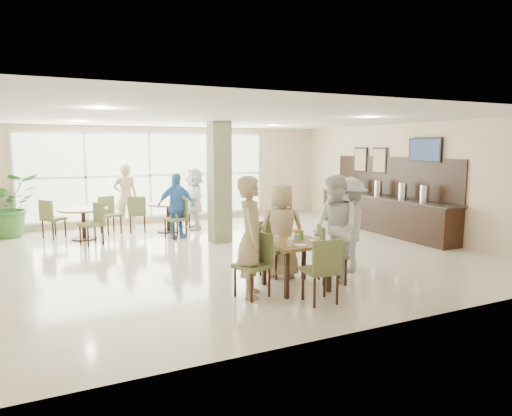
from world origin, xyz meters
name	(u,v)px	position (x,y,z in m)	size (l,w,h in m)	color
ground	(223,254)	(0.00, 0.00, 0.00)	(10.00, 10.00, 0.00)	beige
room_shell	(222,172)	(0.00, 0.00, 1.70)	(10.00, 10.00, 10.00)	white
window_bank	(150,175)	(-0.50, 4.46, 1.40)	(7.00, 0.04, 7.00)	silver
column	(220,182)	(0.40, 1.20, 1.40)	(0.45, 0.45, 2.80)	#7B8059
main_table	(296,248)	(0.19, -2.70, 0.65)	(0.89, 0.89, 0.75)	brown
round_table_left	(83,215)	(-2.48, 2.86, 0.59)	(1.17, 1.17, 0.75)	brown
round_table_right	(168,211)	(-0.38, 2.94, 0.55)	(1.01, 1.01, 0.75)	brown
chairs_main_table	(295,259)	(0.16, -2.70, 0.47)	(2.07, 2.02, 0.95)	#5C6638
chairs_table_left	(85,219)	(-2.44, 2.91, 0.47)	(1.95, 1.85, 0.95)	#5C6638
chairs_table_right	(167,214)	(-0.42, 2.91, 0.47)	(2.00, 1.99, 0.95)	#5C6638
tabletop_clutter	(299,238)	(0.21, -2.72, 0.81)	(0.72, 0.70, 0.21)	white
buffet_counter	(383,211)	(4.70, 0.51, 0.55)	(0.64, 4.70, 1.95)	black
wall_tv	(425,150)	(4.94, -0.60, 2.15)	(0.06, 1.00, 0.58)	black
framed_art_a	(380,161)	(4.95, 1.00, 1.85)	(0.05, 0.55, 0.70)	black
framed_art_b	(361,160)	(4.95, 1.80, 1.85)	(0.05, 0.55, 0.70)	black
potted_plant	(8,205)	(-4.12, 3.97, 0.78)	(1.41, 1.41, 1.57)	#356F2C
teen_left	(251,237)	(-0.60, -2.72, 0.90)	(0.66, 0.43, 1.81)	tan
teen_far	(282,230)	(0.30, -2.01, 0.81)	(0.79, 0.43, 1.62)	tan
teen_right	(335,228)	(0.98, -2.59, 0.89)	(0.86, 0.67, 1.77)	white
teen_standing	(349,224)	(1.58, -2.19, 0.85)	(1.09, 0.63, 1.69)	#B9B8BB
adult_a	(176,206)	(-0.42, 2.04, 0.80)	(0.93, 0.53, 1.60)	#4380C9
adult_b	(194,199)	(0.37, 3.04, 0.83)	(1.54, 0.66, 1.66)	white
adult_standing	(126,196)	(-1.31, 3.87, 0.88)	(0.64, 0.42, 1.76)	tan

